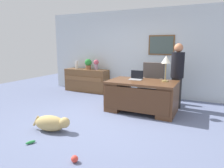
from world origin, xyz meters
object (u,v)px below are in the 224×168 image
object	(u,v)px
vase_empty	(77,65)
potted_plant	(88,64)
armchair	(152,85)
vase_with_flowers	(96,64)
person_standing	(177,75)
dog_toy_ball	(75,159)
credenza	(87,80)
dog_lying	(52,123)
laptop	(136,77)
desk_lamp	(166,61)
dog_toy_bone	(31,142)
desk	(141,95)

from	to	relation	value
vase_empty	potted_plant	xyz separation A→B (m)	(0.49, 0.00, 0.06)
armchair	vase_with_flowers	size ratio (longest dim) A/B	3.25
person_standing	dog_toy_ball	xyz separation A→B (m)	(-0.84, -3.24, -0.80)
credenza	vase_with_flowers	size ratio (longest dim) A/B	4.54
potted_plant	dog_lying	bearing A→B (deg)	-69.57
laptop	potted_plant	distance (m)	2.43
desk_lamp	dog_toy_bone	xyz separation A→B (m)	(-1.63, -2.64, -1.21)
credenza	dog_toy_bone	size ratio (longest dim) A/B	9.47
laptop	dog_toy_bone	size ratio (longest dim) A/B	1.95
vase_empty	potted_plant	distance (m)	0.50
vase_with_flowers	dog_toy_ball	world-z (taller)	vase_with_flowers
potted_plant	dog_toy_ball	distance (m)	4.57
potted_plant	dog_toy_ball	size ratio (longest dim) A/B	3.56
dog_lying	laptop	world-z (taller)	laptop
person_standing	dog_lying	world-z (taller)	person_standing
desk	potted_plant	distance (m)	2.75
desk_lamp	vase_with_flowers	size ratio (longest dim) A/B	1.79
desk	dog_toy_ball	world-z (taller)	desk
credenza	dog_toy_bone	distance (m)	3.99
desk_lamp	dog_toy_ball	bearing A→B (deg)	-103.12
armchair	potted_plant	world-z (taller)	potted_plant
armchair	potted_plant	size ratio (longest dim) A/B	3.09
desk_lamp	potted_plant	xyz separation A→B (m)	(-2.86, 1.12, -0.26)
credenza	desk_lamp	distance (m)	3.25
person_standing	vase_with_flowers	distance (m)	2.82
credenza	laptop	size ratio (longest dim) A/B	4.87
dog_lying	dog_toy_bone	xyz separation A→B (m)	(0.04, -0.56, -0.13)
desk_lamp	dog_toy_bone	bearing A→B (deg)	-121.71
person_standing	dog_toy_ball	distance (m)	3.44
armchair	laptop	world-z (taller)	armchair
dog_lying	dog_toy_ball	size ratio (longest dim) A/B	7.57
person_standing	dog_toy_bone	world-z (taller)	person_standing
laptop	potted_plant	bearing A→B (deg)	151.89
armchair	laptop	size ratio (longest dim) A/B	3.48
vase_empty	dog_toy_bone	bearing A→B (deg)	-65.35
armchair	laptop	bearing A→B (deg)	-103.63
credenza	person_standing	bearing A→B (deg)	-11.59
credenza	laptop	distance (m)	2.53
person_standing	dog_toy_ball	bearing A→B (deg)	-104.58
armchair	vase_empty	distance (m)	2.88
vase_empty	dog_toy_bone	distance (m)	4.23
vase_with_flowers	vase_empty	bearing A→B (deg)	180.00
desk	laptop	xyz separation A→B (m)	(-0.21, 0.18, 0.40)
credenza	armchair	distance (m)	2.44
desk	person_standing	world-z (taller)	person_standing
dog_toy_ball	dog_toy_bone	size ratio (longest dim) A/B	0.61
credenza	dog_lying	size ratio (longest dim) A/B	2.04
desk	vase_empty	xyz separation A→B (m)	(-2.84, 1.32, 0.52)
vase_with_flowers	dog_toy_bone	bearing A→B (deg)	-76.29
potted_plant	dog_toy_bone	size ratio (longest dim) A/B	2.19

